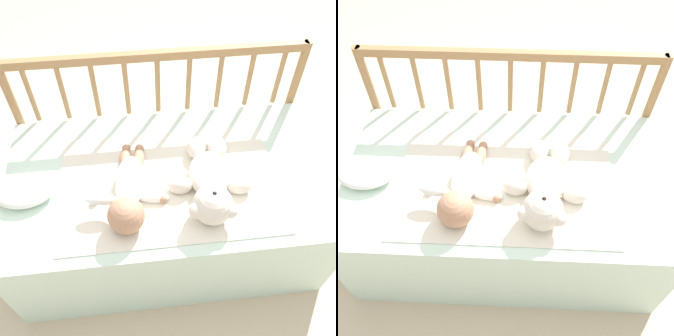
# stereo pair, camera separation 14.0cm
# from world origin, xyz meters

# --- Properties ---
(ground_plane) EXTENTS (12.00, 12.00, 0.00)m
(ground_plane) POSITION_xyz_m (0.00, 0.00, 0.00)
(ground_plane) COLOR #C6B293
(crib_mattress) EXTENTS (1.27, 0.71, 0.47)m
(crib_mattress) POSITION_xyz_m (0.00, 0.00, 0.23)
(crib_mattress) COLOR silver
(crib_mattress) RESTS_ON ground_plane
(crib_rail) EXTENTS (1.27, 0.04, 0.77)m
(crib_rail) POSITION_xyz_m (0.00, 0.38, 0.56)
(crib_rail) COLOR #997047
(crib_rail) RESTS_ON ground_plane
(blanket) EXTENTS (0.83, 0.53, 0.01)m
(blanket) POSITION_xyz_m (0.00, -0.04, 0.47)
(blanket) COLOR silver
(blanket) RESTS_ON crib_mattress
(teddy_bear) EXTENTS (0.32, 0.43, 0.15)m
(teddy_bear) POSITION_xyz_m (0.15, -0.10, 0.52)
(teddy_bear) COLOR silver
(teddy_bear) RESTS_ON crib_mattress
(baby) EXTENTS (0.30, 0.43, 0.13)m
(baby) POSITION_xyz_m (-0.15, -0.11, 0.52)
(baby) COLOR white
(baby) RESTS_ON crib_mattress
(small_pillow) EXTENTS (0.22, 0.16, 0.06)m
(small_pillow) POSITION_xyz_m (-0.54, -0.04, 0.50)
(small_pillow) COLOR white
(small_pillow) RESTS_ON crib_mattress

